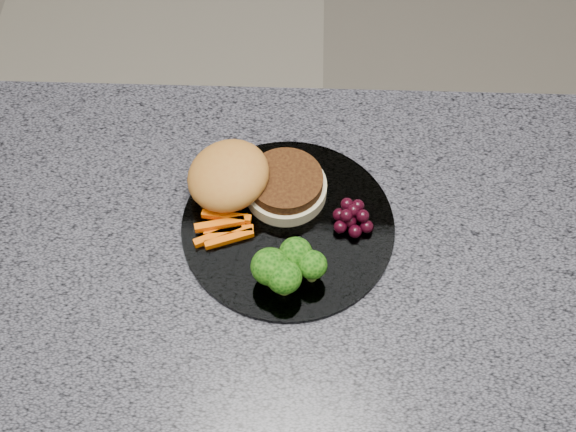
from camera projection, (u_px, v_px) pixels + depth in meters
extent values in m
cube|color=brown|center=(327.00, 416.00, 1.33)|extent=(1.20, 0.60, 0.86)
cube|color=#565560|center=(343.00, 288.00, 0.96)|extent=(1.20, 0.60, 0.04)
cylinder|color=white|center=(288.00, 226.00, 0.98)|extent=(0.26, 0.26, 0.01)
cylinder|color=beige|center=(286.00, 189.00, 0.99)|extent=(0.11, 0.11, 0.02)
cylinder|color=#48270E|center=(286.00, 181.00, 0.98)|extent=(0.10, 0.10, 0.02)
ellipsoid|color=#A16B28|center=(228.00, 179.00, 0.98)|extent=(0.11, 0.11, 0.06)
cube|color=#EA5B03|center=(224.00, 223.00, 0.97)|extent=(0.06, 0.03, 0.01)
cube|color=#EA5B03|center=(229.00, 231.00, 0.97)|extent=(0.06, 0.02, 0.01)
cube|color=#EA5B03|center=(218.00, 235.00, 0.96)|extent=(0.06, 0.03, 0.01)
cube|color=#EA5B03|center=(226.00, 216.00, 0.97)|extent=(0.06, 0.02, 0.01)
cube|color=#EA5B03|center=(220.00, 224.00, 0.96)|extent=(0.06, 0.02, 0.01)
cube|color=#EA5B03|center=(229.00, 239.00, 0.96)|extent=(0.06, 0.03, 0.01)
cylinder|color=olive|center=(271.00, 277.00, 0.92)|extent=(0.02, 0.02, 0.02)
ellipsoid|color=#093206|center=(270.00, 266.00, 0.90)|extent=(0.05, 0.05, 0.04)
cylinder|color=olive|center=(296.00, 263.00, 0.93)|extent=(0.01, 0.01, 0.02)
ellipsoid|color=#093206|center=(296.00, 253.00, 0.92)|extent=(0.04, 0.04, 0.04)
cylinder|color=olive|center=(284.00, 286.00, 0.92)|extent=(0.01, 0.01, 0.02)
ellipsoid|color=#093206|center=(284.00, 277.00, 0.90)|extent=(0.04, 0.04, 0.04)
cylinder|color=olive|center=(312.00, 274.00, 0.93)|extent=(0.01, 0.01, 0.02)
ellipsoid|color=#093206|center=(312.00, 265.00, 0.91)|extent=(0.03, 0.03, 0.03)
sphere|color=black|center=(350.00, 221.00, 0.97)|extent=(0.02, 0.02, 0.02)
sphere|color=black|center=(362.00, 216.00, 0.97)|extent=(0.02, 0.02, 0.02)
sphere|color=black|center=(353.00, 208.00, 0.98)|extent=(0.02, 0.02, 0.02)
sphere|color=black|center=(339.00, 215.00, 0.97)|extent=(0.02, 0.02, 0.02)
sphere|color=black|center=(340.00, 227.00, 0.96)|extent=(0.02, 0.02, 0.02)
sphere|color=black|center=(355.00, 231.00, 0.96)|extent=(0.02, 0.02, 0.02)
sphere|color=black|center=(367.00, 227.00, 0.96)|extent=(0.02, 0.02, 0.02)
sphere|color=black|center=(353.00, 210.00, 0.96)|extent=(0.02, 0.02, 0.02)
sphere|color=black|center=(346.00, 215.00, 0.96)|extent=(0.02, 0.02, 0.02)
sphere|color=black|center=(363.00, 216.00, 0.96)|extent=(0.02, 0.02, 0.02)
sphere|color=black|center=(347.00, 204.00, 0.97)|extent=(0.02, 0.02, 0.02)
sphere|color=black|center=(358.00, 206.00, 0.97)|extent=(0.02, 0.02, 0.02)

